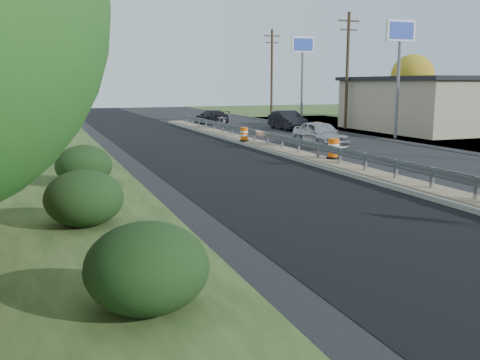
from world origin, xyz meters
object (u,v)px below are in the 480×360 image
object	(u,v)px
barrel_shoulder_mid	(317,128)
car_dark_mid	(287,120)
barrel_median_mid	(333,149)
car_silver	(320,134)
barrel_median_far	(244,134)
car_dark_far	(212,117)

from	to	relation	value
barrel_shoulder_mid	car_dark_mid	size ratio (longest dim) A/B	0.20
barrel_median_mid	barrel_shoulder_mid	size ratio (longest dim) A/B	1.04
barrel_median_mid	car_silver	bearing A→B (deg)	65.94
car_silver	car_dark_mid	distance (m)	12.08
barrel_median_far	barrel_shoulder_mid	bearing A→B (deg)	29.98
barrel_median_mid	barrel_median_far	distance (m)	8.89
car_silver	car_dark_mid	world-z (taller)	car_dark_mid
barrel_median_far	car_silver	size ratio (longest dim) A/B	0.19
barrel_median_mid	car_dark_mid	distance (m)	18.83
barrel_shoulder_mid	car_dark_far	xyz separation A→B (m)	(-4.17, 12.69, 0.21)
barrel_shoulder_mid	car_dark_mid	bearing A→B (deg)	93.05
barrel_shoulder_mid	car_dark_far	size ratio (longest dim) A/B	0.20
car_dark_far	barrel_median_far	bearing A→B (deg)	71.39
barrel_median_mid	car_silver	xyz separation A→B (m)	(2.77, 6.19, 0.08)
barrel_median_far	barrel_shoulder_mid	distance (m)	8.72
barrel_median_mid	barrel_median_far	world-z (taller)	barrel_median_mid
barrel_shoulder_mid	car_silver	world-z (taller)	car_silver
barrel_median_far	car_dark_far	world-z (taller)	car_dark_far
car_dark_mid	car_dark_far	world-z (taller)	car_dark_mid
barrel_median_far	car_silver	distance (m)	4.68
barrel_median_mid	car_silver	world-z (taller)	car_silver
car_dark_mid	car_silver	bearing A→B (deg)	-104.86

